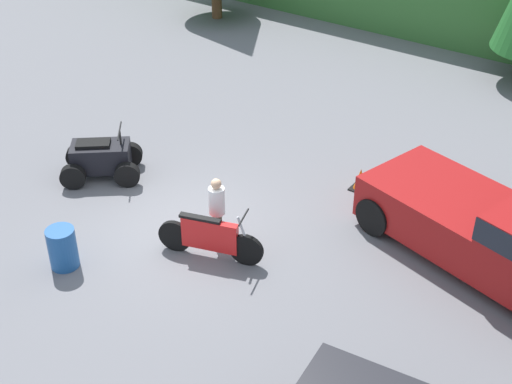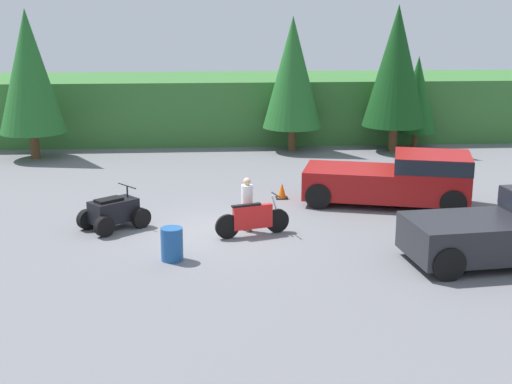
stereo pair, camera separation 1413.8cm
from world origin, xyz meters
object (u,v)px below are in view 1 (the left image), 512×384
quad_atv (101,159)px  steel_barrel (63,248)px  pickup_truck_red (512,236)px  rider_person (217,210)px  traffic_cone (360,180)px  dirt_bike (210,238)px

quad_atv → steel_barrel: size_ratio=2.49×
pickup_truck_red → rider_person: size_ratio=3.56×
quad_atv → steel_barrel: bearing=-96.8°
rider_person → traffic_cone: rider_person is taller
traffic_cone → steel_barrel: bearing=-120.4°
dirt_bike → rider_person: bearing=90.3°
traffic_cone → dirt_bike: bearing=-107.5°
pickup_truck_red → quad_atv: (-9.23, -1.99, -0.47)m
steel_barrel → traffic_cone: bearing=59.6°
pickup_truck_red → traffic_cone: 4.06m
quad_atv → dirt_bike: bearing=-52.7°
pickup_truck_red → rider_person: bearing=-139.0°
pickup_truck_red → rider_person: (-5.26, -2.53, -0.07)m
rider_person → traffic_cone: bearing=37.5°
pickup_truck_red → dirt_bike: bearing=-134.7°
traffic_cone → steel_barrel: (-3.52, -5.99, 0.19)m
pickup_truck_red → dirt_bike: pickup_truck_red is taller
pickup_truck_red → rider_person: 5.84m
rider_person → dirt_bike: bearing=-103.2°
pickup_truck_red → traffic_cone: pickup_truck_red is taller
steel_barrel → dirt_bike: bearing=40.7°
quad_atv → rider_person: size_ratio=1.35×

